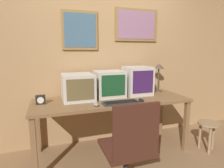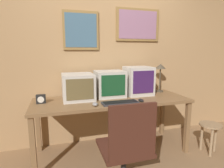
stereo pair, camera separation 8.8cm
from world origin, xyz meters
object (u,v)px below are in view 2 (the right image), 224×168
object	(u,v)px
monitor_right	(138,81)
mouse_near_keyboard	(141,100)
keyboard_main	(120,103)
mouse_far_corner	(95,104)
desk_lamp	(160,70)
monitor_center	(110,84)
monitor_left	(78,87)
office_chair	(126,155)
desk_clock	(41,99)
side_stool	(210,132)

from	to	relation	value
monitor_right	mouse_near_keyboard	bearing A→B (deg)	-109.00
keyboard_main	mouse_far_corner	world-z (taller)	mouse_far_corner
desk_lamp	mouse_near_keyboard	bearing A→B (deg)	-139.30
mouse_near_keyboard	desk_lamp	world-z (taller)	desk_lamp
monitor_right	keyboard_main	size ratio (longest dim) A/B	0.92
monitor_center	mouse_near_keyboard	xyz separation A→B (m)	(0.30, -0.39, -0.16)
monitor_center	monitor_right	xyz separation A→B (m)	(0.43, -0.01, 0.02)
mouse_far_corner	monitor_left	bearing A→B (deg)	112.12
desk_lamp	monitor_center	bearing A→B (deg)	-174.74
office_chair	monitor_right	bearing A→B (deg)	59.84
monitor_right	desk_clock	world-z (taller)	monitor_right
monitor_center	desk_lamp	size ratio (longest dim) A/B	0.90
keyboard_main	desk_clock	size ratio (longest dim) A/B	4.04
desk_clock	mouse_near_keyboard	bearing A→B (deg)	-13.53
mouse_near_keyboard	office_chair	xyz separation A→B (m)	(-0.40, -0.53, -0.37)
desk_clock	desk_lamp	distance (m)	1.77
monitor_center	desk_clock	xyz separation A→B (m)	(-0.90, -0.10, -0.13)
monitor_left	monitor_right	world-z (taller)	monitor_right
mouse_far_corner	side_stool	bearing A→B (deg)	-6.29
keyboard_main	desk_clock	xyz separation A→B (m)	(-0.92, 0.30, 0.04)
side_stool	keyboard_main	bearing A→B (deg)	172.15
desk_clock	mouse_far_corner	bearing A→B (deg)	-25.90
mouse_far_corner	office_chair	world-z (taller)	office_chair
monitor_center	mouse_near_keyboard	distance (m)	0.51
keyboard_main	mouse_far_corner	distance (m)	0.31
side_stool	monitor_center	bearing A→B (deg)	155.82
side_stool	mouse_far_corner	bearing A→B (deg)	173.71
monitor_center	office_chair	xyz separation A→B (m)	(-0.10, -0.92, -0.54)
office_chair	side_stool	world-z (taller)	office_chair
monitor_left	monitor_right	xyz separation A→B (m)	(0.87, 0.02, 0.04)
monitor_left	mouse_far_corner	world-z (taller)	monitor_left
mouse_near_keyboard	mouse_far_corner	size ratio (longest dim) A/B	1.00
monitor_left	monitor_center	distance (m)	0.44
monitor_right	mouse_far_corner	size ratio (longest dim) A/B	3.93
mouse_far_corner	desk_lamp	bearing A→B (deg)	22.60
monitor_right	office_chair	size ratio (longest dim) A/B	0.43
keyboard_main	monitor_center	bearing A→B (deg)	92.59
monitor_center	mouse_far_corner	bearing A→B (deg)	-126.66
monitor_center	keyboard_main	xyz separation A→B (m)	(0.02, -0.39, -0.17)
desk_clock	side_stool	bearing A→B (deg)	-12.22
keyboard_main	office_chair	size ratio (longest dim) A/B	0.47
monitor_left	desk_lamp	xyz separation A→B (m)	(1.28, 0.10, 0.18)
mouse_near_keyboard	desk_lamp	bearing A→B (deg)	40.70
desk_clock	monitor_right	bearing A→B (deg)	3.87
monitor_center	side_stool	xyz separation A→B (m)	(1.26, -0.56, -0.63)
desk_lamp	desk_clock	bearing A→B (deg)	-174.32
desk_clock	office_chair	distance (m)	1.22
monitor_left	mouse_near_keyboard	xyz separation A→B (m)	(0.74, -0.36, -0.15)
keyboard_main	mouse_far_corner	size ratio (longest dim) A/B	4.29
monitor_right	mouse_near_keyboard	xyz separation A→B (m)	(-0.13, -0.38, -0.19)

